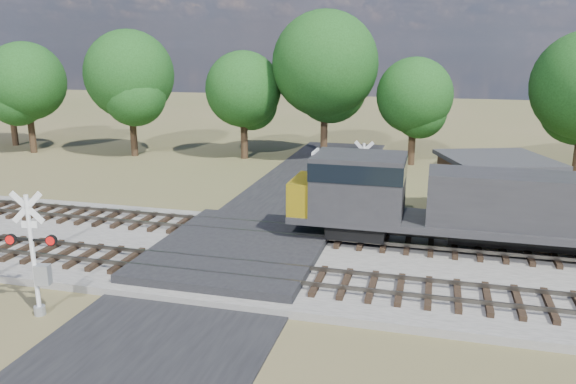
# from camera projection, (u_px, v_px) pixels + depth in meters

# --- Properties ---
(ground) EXTENTS (160.00, 160.00, 0.00)m
(ground) POSITION_uv_depth(u_px,v_px,m) (236.00, 261.00, 23.92)
(ground) COLOR #4F542D
(ground) RESTS_ON ground
(ballast_bed) EXTENTS (140.00, 10.00, 0.30)m
(ballast_bed) POSITION_uv_depth(u_px,v_px,m) (482.00, 277.00, 21.88)
(ballast_bed) COLOR gray
(ballast_bed) RESTS_ON ground
(road) EXTENTS (7.00, 60.00, 0.08)m
(road) POSITION_uv_depth(u_px,v_px,m) (236.00, 260.00, 23.91)
(road) COLOR black
(road) RESTS_ON ground
(crossing_panel) EXTENTS (7.00, 9.00, 0.62)m
(crossing_panel) POSITION_uv_depth(u_px,v_px,m) (240.00, 250.00, 24.31)
(crossing_panel) COLOR #262628
(crossing_panel) RESTS_ON ground
(track_near) EXTENTS (140.00, 2.60, 0.33)m
(track_near) POSITION_uv_depth(u_px,v_px,m) (296.00, 278.00, 21.17)
(track_near) COLOR black
(track_near) RESTS_ON ballast_bed
(track_far) EXTENTS (140.00, 2.60, 0.33)m
(track_far) POSITION_uv_depth(u_px,v_px,m) (322.00, 236.00, 25.85)
(track_far) COLOR black
(track_far) RESTS_ON ballast_bed
(crossing_signal_near) EXTENTS (1.75, 0.47, 4.38)m
(crossing_signal_near) POSITION_uv_depth(u_px,v_px,m) (37.00, 265.00, 18.69)
(crossing_signal_near) COLOR silver
(crossing_signal_near) RESTS_ON ground
(crossing_signal_far) EXTENTS (1.68, 0.39, 4.17)m
(crossing_signal_far) POSITION_uv_depth(u_px,v_px,m) (361.00, 187.00, 29.36)
(crossing_signal_far) COLOR silver
(crossing_signal_far) RESTS_ON ground
(equipment_shed) EXTENTS (6.42, 6.42, 3.42)m
(equipment_shed) POSITION_uv_depth(u_px,v_px,m) (494.00, 189.00, 28.81)
(equipment_shed) COLOR #4F3122
(equipment_shed) RESTS_ON ground
(treeline) EXTENTS (77.56, 11.81, 11.61)m
(treeline) POSITION_uv_depth(u_px,v_px,m) (466.00, 80.00, 38.51)
(treeline) COLOR black
(treeline) RESTS_ON ground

